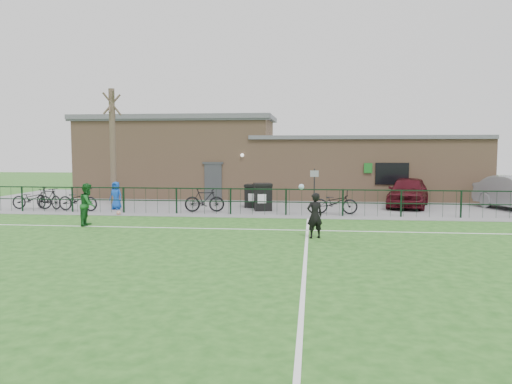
# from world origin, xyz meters

# --- Properties ---
(ground) EXTENTS (90.00, 90.00, 0.00)m
(ground) POSITION_xyz_m (0.00, 0.00, 0.00)
(ground) COLOR #215418
(ground) RESTS_ON ground
(paving_strip) EXTENTS (34.00, 13.00, 0.02)m
(paving_strip) POSITION_xyz_m (0.00, 13.50, 0.01)
(paving_strip) COLOR slate
(paving_strip) RESTS_ON ground
(pitch_line_touch) EXTENTS (28.00, 0.10, 0.01)m
(pitch_line_touch) POSITION_xyz_m (0.00, 7.80, 0.00)
(pitch_line_touch) COLOR white
(pitch_line_touch) RESTS_ON ground
(pitch_line_mid) EXTENTS (28.00, 0.10, 0.01)m
(pitch_line_mid) POSITION_xyz_m (0.00, 4.00, 0.00)
(pitch_line_mid) COLOR white
(pitch_line_mid) RESTS_ON ground
(pitch_line_perp) EXTENTS (0.10, 16.00, 0.01)m
(pitch_line_perp) POSITION_xyz_m (2.00, 0.00, 0.00)
(pitch_line_perp) COLOR white
(pitch_line_perp) RESTS_ON ground
(perimeter_fence) EXTENTS (28.00, 0.10, 1.20)m
(perimeter_fence) POSITION_xyz_m (0.00, 8.00, 0.60)
(perimeter_fence) COLOR black
(perimeter_fence) RESTS_ON ground
(bare_tree) EXTENTS (0.30, 0.30, 6.00)m
(bare_tree) POSITION_xyz_m (-8.00, 10.50, 3.00)
(bare_tree) COLOR #4D3D2F
(bare_tree) RESTS_ON ground
(wheelie_bin_left) EXTENTS (0.75, 0.85, 1.08)m
(wheelie_bin_left) POSITION_xyz_m (-0.82, 10.76, 0.56)
(wheelie_bin_left) COLOR black
(wheelie_bin_left) RESTS_ON paving_strip
(wheelie_bin_right) EXTENTS (0.97, 1.05, 1.21)m
(wheelie_bin_right) POSITION_xyz_m (-0.19, 9.58, 0.62)
(wheelie_bin_right) COLOR black
(wheelie_bin_right) RESTS_ON paving_strip
(sign_post) EXTENTS (0.07, 0.07, 2.00)m
(sign_post) POSITION_xyz_m (2.25, 9.86, 1.02)
(sign_post) COLOR black
(sign_post) RESTS_ON paving_strip
(car_maroon) EXTENTS (2.95, 4.84, 1.54)m
(car_maroon) POSITION_xyz_m (6.99, 11.82, 0.79)
(car_maroon) COLOR #470C15
(car_maroon) RESTS_ON paving_strip
(bicycle_a) EXTENTS (1.99, 0.87, 1.01)m
(bicycle_a) POSITION_xyz_m (-11.48, 8.80, 0.53)
(bicycle_a) COLOR black
(bicycle_a) RESTS_ON paving_strip
(bicycle_b) EXTENTS (1.85, 1.18, 1.08)m
(bicycle_b) POSITION_xyz_m (-10.67, 8.88, 0.56)
(bicycle_b) COLOR black
(bicycle_b) RESTS_ON paving_strip
(bicycle_c) EXTENTS (2.12, 0.96, 1.08)m
(bicycle_c) POSITION_xyz_m (-8.91, 8.38, 0.56)
(bicycle_c) COLOR black
(bicycle_c) RESTS_ON paving_strip
(bicycle_d) EXTENTS (1.91, 0.80, 1.11)m
(bicycle_d) POSITION_xyz_m (-2.85, 8.68, 0.58)
(bicycle_d) COLOR black
(bicycle_d) RESTS_ON paving_strip
(bicycle_e) EXTENTS (2.06, 0.86, 1.06)m
(bicycle_e) POSITION_xyz_m (3.19, 8.65, 0.55)
(bicycle_e) COLOR black
(bicycle_e) RESTS_ON paving_strip
(spectator_child) EXTENTS (0.74, 0.56, 1.35)m
(spectator_child) POSITION_xyz_m (-7.34, 9.13, 0.70)
(spectator_child) COLOR blue
(spectator_child) RESTS_ON paving_strip
(goalkeeper_kick) EXTENTS (0.96, 3.47, 1.59)m
(goalkeeper_kick) POSITION_xyz_m (2.24, 2.55, 0.78)
(goalkeeper_kick) COLOR black
(goalkeeper_kick) RESTS_ON ground
(outfield_player) EXTENTS (0.72, 0.87, 1.64)m
(outfield_player) POSITION_xyz_m (-6.48, 4.25, 0.82)
(outfield_player) COLOR #1A5E23
(outfield_player) RESTS_ON ground
(ball_ground) EXTENTS (0.20, 0.20, 0.20)m
(ball_ground) POSITION_xyz_m (-6.46, 7.26, 0.10)
(ball_ground) COLOR silver
(ball_ground) RESTS_ON ground
(clubhouse) EXTENTS (24.25, 5.40, 4.96)m
(clubhouse) POSITION_xyz_m (-0.88, 16.50, 2.22)
(clubhouse) COLOR #9F7859
(clubhouse) RESTS_ON ground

